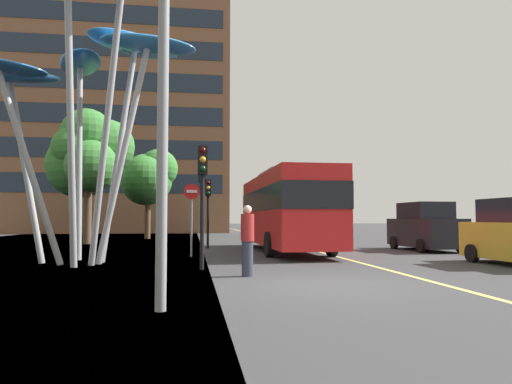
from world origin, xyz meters
The scene contains 13 objects.
ground centered at (-0.65, 0.00, -0.05)m, with size 120.00×240.00×0.10m.
red_bus centered at (1.18, 10.20, 1.94)m, with size 2.79×10.63×3.56m.
leaf_sculpture centered at (-6.47, 5.49, 6.88)m, with size 8.21×8.42×9.13m.
traffic_light_kerb_near centered at (-2.60, 3.26, 2.55)m, with size 0.28×0.42×3.52m.
traffic_light_kerb_far centered at (-2.50, 9.02, 2.69)m, with size 0.28×0.42×3.72m.
traffic_light_island_mid centered at (-2.12, 12.80, 2.43)m, with size 0.28×0.42×3.34m.
car_parked_far centered at (7.66, 9.98, 1.03)m, with size 2.01×4.31×2.19m.
street_lamp centered at (-3.02, -2.49, 5.05)m, with size 1.61×0.44×7.98m.
tree_pavement_near centered at (-8.97, 18.15, 5.21)m, with size 5.12×5.36×7.89m.
tree_pavement_far centered at (-6.04, 24.04, 4.42)m, with size 4.14×4.37×6.50m.
pedestrian centered at (-1.49, 1.70, 0.90)m, with size 0.34×0.34×1.79m.
no_entry_sign centered at (-2.91, 7.95, 1.85)m, with size 0.60×0.12×2.79m.
backdrop_building centered at (-11.25, 43.67, 13.40)m, with size 24.06×15.25×26.80m.
Camera 1 is at (-2.88, -10.02, 1.46)m, focal length 32.63 mm.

